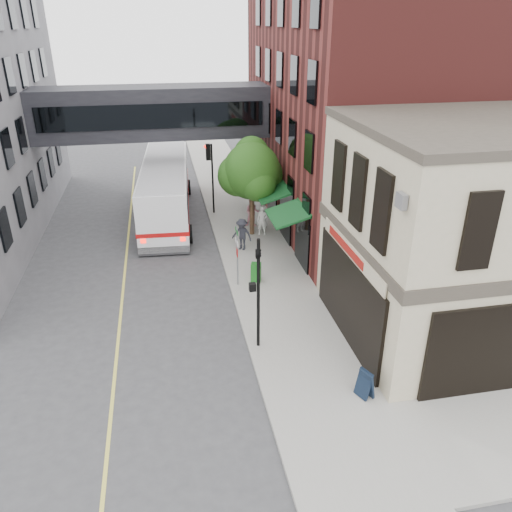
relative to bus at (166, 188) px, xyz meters
name	(u,v)px	position (x,y,z in m)	size (l,w,h in m)	color
ground	(258,383)	(2.58, -17.38, -1.91)	(120.00, 120.00, 0.00)	#38383A
sidewalk_main	(246,229)	(4.58, -3.38, -1.83)	(4.00, 60.00, 0.15)	gray
corner_building	(478,233)	(11.55, -15.38, 2.31)	(10.19, 8.12, 8.45)	tan
brick_building	(374,105)	(12.56, -2.38, 5.08)	(13.76, 18.00, 14.00)	#541D1A
skyway_bridge	(152,112)	(-0.42, 0.62, 4.59)	(14.00, 3.18, 3.00)	black
traffic_signal_near	(258,281)	(2.95, -15.38, 1.08)	(0.44, 0.22, 4.60)	black
traffic_signal_far	(210,165)	(2.84, -0.38, 1.43)	(0.53, 0.28, 4.50)	black
street_sign_pole	(237,251)	(2.97, -10.38, 0.03)	(0.08, 0.75, 3.00)	gray
street_tree	(251,171)	(4.77, -4.16, 2.00)	(3.80, 3.20, 5.60)	#382619
lane_marking	(125,269)	(-2.42, -7.38, -1.90)	(0.12, 40.00, 0.01)	#D8CC4C
bus	(166,188)	(0.00, 0.00, 0.00)	(3.67, 12.79, 3.40)	white
pedestrian_a	(262,220)	(5.35, -4.57, -0.88)	(0.64, 0.42, 1.75)	white
pedestrian_b	(252,212)	(5.01, -3.21, -0.87)	(0.86, 0.67, 1.77)	#CD848F
pedestrian_c	(242,234)	(3.84, -6.44, -0.87)	(1.15, 0.66, 1.78)	#202229
newspaper_box	(256,272)	(3.90, -10.17, -1.29)	(0.46, 0.41, 0.93)	#145B18
sandwich_board	(365,384)	(5.92, -18.88, -1.25)	(0.36, 0.56, 1.01)	black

